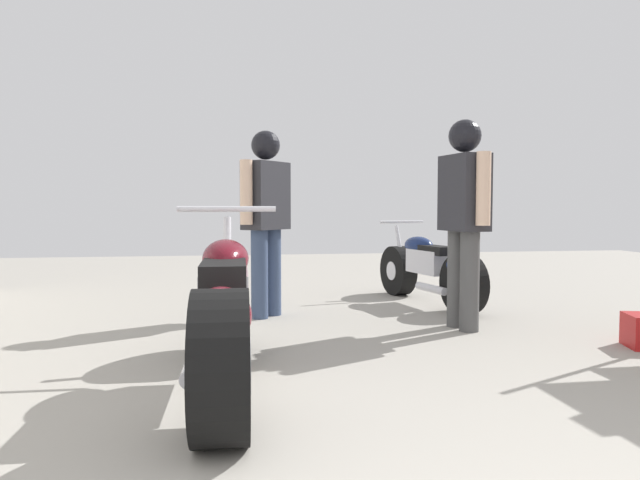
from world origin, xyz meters
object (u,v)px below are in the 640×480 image
Objects in this scene: motorcycle_black_naked at (430,270)px; motorcycle_maroon_cruiser at (224,316)px; mechanic_in_blue at (266,206)px; mechanic_with_helmet at (464,204)px.

motorcycle_maroon_cruiser is at bearing -128.75° from motorcycle_black_naked.
mechanic_in_blue is (-1.65, -0.43, 0.63)m from motorcycle_black_naked.
motorcycle_maroon_cruiser is at bearing -99.64° from mechanic_in_blue.
mechanic_with_helmet is (-0.15, -1.19, 0.64)m from motorcycle_black_naked.
mechanic_with_helmet is (1.51, -0.76, 0.01)m from mechanic_in_blue.
motorcycle_maroon_cruiser is at bearing -144.80° from mechanic_with_helmet.
mechanic_in_blue is (0.35, 2.07, 0.58)m from motorcycle_maroon_cruiser.
mechanic_in_blue is 1.69m from mechanic_with_helmet.
mechanic_in_blue is at bearing 153.20° from mechanic_with_helmet.
motorcycle_maroon_cruiser is 1.19× the size of motorcycle_black_naked.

